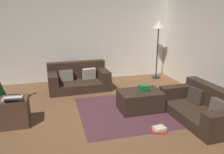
{
  "coord_description": "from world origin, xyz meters",
  "views": [
    {
      "loc": [
        -0.55,
        -3.7,
        2.04
      ],
      "look_at": [
        0.59,
        0.59,
        0.75
      ],
      "focal_mm": 36.0,
      "sensor_mm": 36.0,
      "label": 1
    }
  ],
  "objects_px": {
    "gift_box": "(144,88)",
    "ottoman": "(140,101)",
    "corner_lamp": "(159,29)",
    "couch_left": "(78,79)",
    "laptop": "(11,97)",
    "tv_remote": "(143,90)",
    "couch_right": "(204,107)",
    "side_table": "(14,112)",
    "book_stack": "(159,130)"
  },
  "relations": [
    {
      "from": "tv_remote",
      "to": "couch_right",
      "type": "bearing_deg",
      "value": -61.21
    },
    {
      "from": "couch_right",
      "to": "ottoman",
      "type": "height_order",
      "value": "couch_right"
    },
    {
      "from": "book_stack",
      "to": "side_table",
      "type": "bearing_deg",
      "value": 159.45
    },
    {
      "from": "laptop",
      "to": "corner_lamp",
      "type": "bearing_deg",
      "value": 30.0
    },
    {
      "from": "gift_box",
      "to": "side_table",
      "type": "relative_size",
      "value": 0.36
    },
    {
      "from": "couch_left",
      "to": "gift_box",
      "type": "distance_m",
      "value": 2.15
    },
    {
      "from": "couch_right",
      "to": "tv_remote",
      "type": "distance_m",
      "value": 1.26
    },
    {
      "from": "couch_right",
      "to": "laptop",
      "type": "distance_m",
      "value": 3.64
    },
    {
      "from": "couch_right",
      "to": "corner_lamp",
      "type": "distance_m",
      "value": 3.18
    },
    {
      "from": "gift_box",
      "to": "tv_remote",
      "type": "relative_size",
      "value": 1.16
    },
    {
      "from": "gift_box",
      "to": "ottoman",
      "type": "bearing_deg",
      "value": 176.06
    },
    {
      "from": "side_table",
      "to": "corner_lamp",
      "type": "bearing_deg",
      "value": 29.31
    },
    {
      "from": "couch_left",
      "to": "side_table",
      "type": "bearing_deg",
      "value": 49.89
    },
    {
      "from": "corner_lamp",
      "to": "laptop",
      "type": "bearing_deg",
      "value": -150.0
    },
    {
      "from": "gift_box",
      "to": "side_table",
      "type": "distance_m",
      "value": 2.59
    },
    {
      "from": "couch_right",
      "to": "corner_lamp",
      "type": "relative_size",
      "value": 0.93
    },
    {
      "from": "book_stack",
      "to": "ottoman",
      "type": "bearing_deg",
      "value": 88.55
    },
    {
      "from": "tv_remote",
      "to": "corner_lamp",
      "type": "bearing_deg",
      "value": 35.18
    },
    {
      "from": "corner_lamp",
      "to": "gift_box",
      "type": "bearing_deg",
      "value": -121.77
    },
    {
      "from": "couch_left",
      "to": "corner_lamp",
      "type": "bearing_deg",
      "value": -173.83
    },
    {
      "from": "couch_right",
      "to": "corner_lamp",
      "type": "xyz_separation_m",
      "value": [
        0.36,
        2.88,
        1.3
      ]
    },
    {
      "from": "ottoman",
      "to": "laptop",
      "type": "height_order",
      "value": "laptop"
    },
    {
      "from": "couch_left",
      "to": "corner_lamp",
      "type": "height_order",
      "value": "corner_lamp"
    },
    {
      "from": "couch_left",
      "to": "laptop",
      "type": "height_order",
      "value": "laptop"
    },
    {
      "from": "tv_remote",
      "to": "laptop",
      "type": "bearing_deg",
      "value": 161.38
    },
    {
      "from": "side_table",
      "to": "book_stack",
      "type": "xyz_separation_m",
      "value": [
        2.48,
        -0.93,
        -0.22
      ]
    },
    {
      "from": "laptop",
      "to": "side_table",
      "type": "bearing_deg",
      "value": 86.36
    },
    {
      "from": "side_table",
      "to": "laptop",
      "type": "xyz_separation_m",
      "value": [
        -0.0,
        -0.06,
        0.32
      ]
    },
    {
      "from": "ottoman",
      "to": "side_table",
      "type": "xyz_separation_m",
      "value": [
        -2.51,
        -0.04,
        0.05
      ]
    },
    {
      "from": "couch_right",
      "to": "tv_remote",
      "type": "height_order",
      "value": "couch_right"
    },
    {
      "from": "laptop",
      "to": "book_stack",
      "type": "relative_size",
      "value": 1.48
    },
    {
      "from": "tv_remote",
      "to": "corner_lamp",
      "type": "distance_m",
      "value": 2.72
    },
    {
      "from": "gift_box",
      "to": "corner_lamp",
      "type": "relative_size",
      "value": 0.1
    },
    {
      "from": "ottoman",
      "to": "couch_left",
      "type": "bearing_deg",
      "value": 122.23
    },
    {
      "from": "couch_left",
      "to": "ottoman",
      "type": "relative_size",
      "value": 1.82
    },
    {
      "from": "book_stack",
      "to": "corner_lamp",
      "type": "relative_size",
      "value": 0.16
    },
    {
      "from": "couch_left",
      "to": "corner_lamp",
      "type": "relative_size",
      "value": 0.91
    },
    {
      "from": "ottoman",
      "to": "side_table",
      "type": "relative_size",
      "value": 1.72
    },
    {
      "from": "couch_left",
      "to": "laptop",
      "type": "bearing_deg",
      "value": 50.78
    },
    {
      "from": "gift_box",
      "to": "laptop",
      "type": "height_order",
      "value": "laptop"
    },
    {
      "from": "side_table",
      "to": "laptop",
      "type": "bearing_deg",
      "value": -93.64
    },
    {
      "from": "gift_box",
      "to": "laptop",
      "type": "relative_size",
      "value": 0.43
    },
    {
      "from": "couch_left",
      "to": "book_stack",
      "type": "height_order",
      "value": "couch_left"
    },
    {
      "from": "couch_right",
      "to": "ottoman",
      "type": "relative_size",
      "value": 1.86
    },
    {
      "from": "tv_remote",
      "to": "side_table",
      "type": "bearing_deg",
      "value": 159.95
    },
    {
      "from": "tv_remote",
      "to": "couch_left",
      "type": "bearing_deg",
      "value": 102.71
    },
    {
      "from": "ottoman",
      "to": "tv_remote",
      "type": "relative_size",
      "value": 5.62
    },
    {
      "from": "gift_box",
      "to": "book_stack",
      "type": "xyz_separation_m",
      "value": [
        -0.1,
        -0.97,
        -0.44
      ]
    },
    {
      "from": "side_table",
      "to": "corner_lamp",
      "type": "height_order",
      "value": "corner_lamp"
    },
    {
      "from": "ottoman",
      "to": "side_table",
      "type": "height_order",
      "value": "side_table"
    }
  ]
}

